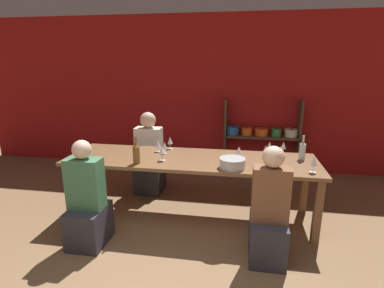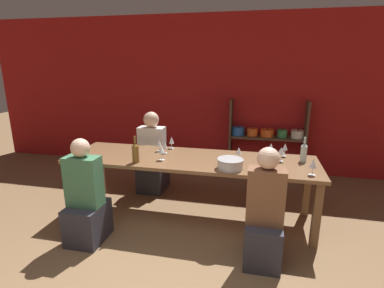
# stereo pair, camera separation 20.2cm
# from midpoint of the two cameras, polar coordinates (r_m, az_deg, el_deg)

# --- Properties ---
(wall_back_red) EXTENTS (8.80, 0.06, 2.70)m
(wall_back_red) POSITION_cam_midpoint_polar(r_m,az_deg,el_deg) (5.37, 2.36, 9.42)
(wall_back_red) COLOR #A31919
(wall_back_red) RESTS_ON ground_plane
(shelf_unit) EXTENTS (1.27, 0.30, 1.30)m
(shelf_unit) POSITION_cam_midpoint_polar(r_m,az_deg,el_deg) (5.30, 11.91, -0.39)
(shelf_unit) COLOR #4C3828
(shelf_unit) RESTS_ON ground_plane
(dining_table) EXTENTS (3.01, 0.87, 0.78)m
(dining_table) POSITION_cam_midpoint_polar(r_m,az_deg,el_deg) (3.64, -1.85, -3.91)
(dining_table) COLOR brown
(dining_table) RESTS_ON ground_plane
(mixing_bowl) EXTENTS (0.29, 0.29, 0.11)m
(mixing_bowl) POSITION_cam_midpoint_polar(r_m,az_deg,el_deg) (3.29, 5.94, -3.56)
(mixing_bowl) COLOR #B7BABC
(mixing_bowl) RESTS_ON dining_table
(wine_bottle_green) EXTENTS (0.08, 0.08, 0.31)m
(wine_bottle_green) POSITION_cam_midpoint_polar(r_m,az_deg,el_deg) (3.47, -12.23, -1.74)
(wine_bottle_green) COLOR brown
(wine_bottle_green) RESTS_ON dining_table
(wine_bottle_dark) EXTENTS (0.07, 0.07, 0.29)m
(wine_bottle_dark) POSITION_cam_midpoint_polar(r_m,az_deg,el_deg) (3.73, 18.84, -1.13)
(wine_bottle_dark) COLOR #B2C6C1
(wine_bottle_dark) RESTS_ON dining_table
(wine_glass_white_a) EXTENTS (0.06, 0.06, 0.15)m
(wine_glass_white_a) POSITION_cam_midpoint_polar(r_m,az_deg,el_deg) (3.79, -6.81, -0.35)
(wine_glass_white_a) COLOR white
(wine_glass_white_a) RESTS_ON dining_table
(wine_glass_empty_a) EXTENTS (0.07, 0.07, 0.17)m
(wine_glass_empty_a) POSITION_cam_midpoint_polar(r_m,az_deg,el_deg) (3.99, -5.65, 0.63)
(wine_glass_empty_a) COLOR white
(wine_glass_empty_a) RESTS_ON dining_table
(wine_glass_empty_b) EXTENTS (0.07, 0.07, 0.14)m
(wine_glass_empty_b) POSITION_cam_midpoint_polar(r_m,az_deg,el_deg) (3.62, 7.35, -1.18)
(wine_glass_empty_b) COLOR white
(wine_glass_empty_b) RESTS_ON dining_table
(wine_glass_red_a) EXTENTS (0.07, 0.07, 0.16)m
(wine_glass_red_a) POSITION_cam_midpoint_polar(r_m,az_deg,el_deg) (3.85, 13.12, -0.36)
(wine_glass_red_a) COLOR white
(wine_glass_red_a) RESTS_ON dining_table
(wine_glass_white_b) EXTENTS (0.07, 0.07, 0.14)m
(wine_glass_white_b) POSITION_cam_midpoint_polar(r_m,az_deg,el_deg) (3.38, 13.01, -2.62)
(wine_glass_white_b) COLOR white
(wine_glass_white_b) RESTS_ON dining_table
(wine_glass_red_b) EXTENTS (0.06, 0.06, 0.17)m
(wine_glass_red_b) POSITION_cam_midpoint_polar(r_m,az_deg,el_deg) (3.86, 15.60, -0.33)
(wine_glass_red_b) COLOR white
(wine_glass_red_b) RESTS_ON dining_table
(wine_glass_empty_c) EXTENTS (0.08, 0.08, 0.18)m
(wine_glass_empty_c) POSITION_cam_midpoint_polar(r_m,az_deg,el_deg) (3.32, 20.61, -3.13)
(wine_glass_empty_c) COLOR white
(wine_glass_empty_c) RESTS_ON dining_table
(wine_glass_white_c) EXTENTS (0.08, 0.08, 0.17)m
(wine_glass_white_c) POSITION_cam_midpoint_polar(r_m,az_deg,el_deg) (3.65, 15.03, -1.07)
(wine_glass_white_c) COLOR white
(wine_glass_white_c) RESTS_ON dining_table
(wine_glass_empty_d) EXTENTS (0.07, 0.07, 0.16)m
(wine_glass_empty_d) POSITION_cam_midpoint_polar(r_m,az_deg,el_deg) (3.88, -7.99, 0.07)
(wine_glass_empty_d) COLOR white
(wine_glass_empty_d) RESTS_ON dining_table
(wine_glass_white_d) EXTENTS (0.06, 0.06, 0.15)m
(wine_glass_white_d) POSITION_cam_midpoint_polar(r_m,az_deg,el_deg) (3.73, 12.38, -0.94)
(wine_glass_white_d) COLOR white
(wine_glass_white_d) RESTS_ON dining_table
(wine_glass_red_c) EXTENTS (0.08, 0.08, 0.17)m
(wine_glass_red_c) POSITION_cam_midpoint_polar(r_m,az_deg,el_deg) (3.52, -7.32, -1.25)
(wine_glass_red_c) COLOR white
(wine_glass_red_c) RESTS_ON dining_table
(person_near_a) EXTENTS (0.35, 0.43, 1.17)m
(person_near_a) POSITION_cam_midpoint_polar(r_m,az_deg,el_deg) (3.03, 12.51, -13.83)
(person_near_a) COLOR #2D2D38
(person_near_a) RESTS_ON ground_plane
(person_far_a) EXTENTS (0.39, 0.48, 1.21)m
(person_far_a) POSITION_cam_midpoint_polar(r_m,az_deg,el_deg) (4.56, -9.35, -3.40)
(person_far_a) COLOR #2D2D38
(person_far_a) RESTS_ON ground_plane
(person_near_b) EXTENTS (0.36, 0.45, 1.15)m
(person_near_b) POSITION_cam_midpoint_polar(r_m,az_deg,el_deg) (3.43, -20.93, -11.17)
(person_near_b) COLOR #2D2D38
(person_near_b) RESTS_ON ground_plane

